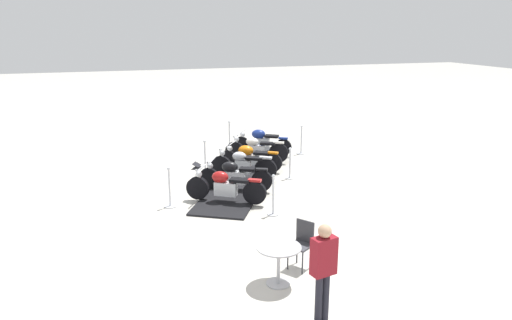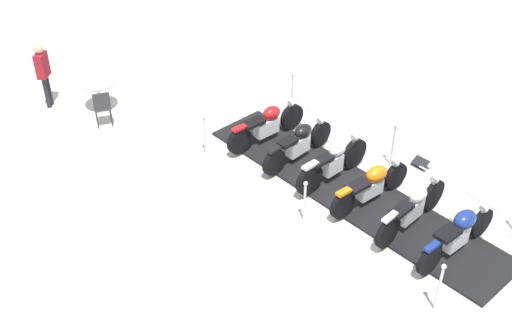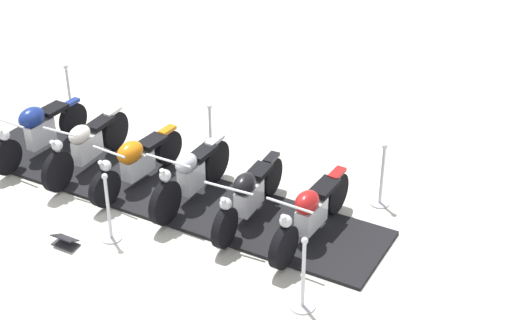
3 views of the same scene
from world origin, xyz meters
The scene contains 14 objects.
ground_plane centered at (0.00, 0.00, 0.00)m, with size 80.00×80.00×0.00m, color beige.
display_platform centered at (0.00, 0.00, 0.03)m, with size 7.36×1.51×0.05m, color black.
motorcycle_navy centered at (-2.27, 1.23, 0.55)m, with size 1.31×1.93×0.93m.
motorcycle_cream centered at (-1.36, 0.73, 0.51)m, with size 1.12×2.05×1.00m.
motorcycle_copper centered at (-0.47, 0.22, 0.49)m, with size 1.30×1.87×0.89m.
motorcycle_chrome centered at (0.44, -0.27, 0.51)m, with size 1.20×1.90×1.02m.
motorcycle_black centered at (1.33, -0.79, 0.49)m, with size 1.18×2.01×0.90m.
motorcycle_maroon centered at (2.24, -1.29, 0.49)m, with size 1.31×1.99×0.94m.
stanchion_right_rear centered at (2.04, -2.75, 0.34)m, with size 0.35×0.35×1.10m.
stanchion_left_front centered at (-2.04, 2.75, 0.35)m, with size 0.33×0.33×1.09m.
stanchion_left_mid centered at (0.68, 1.22, 0.35)m, with size 0.30×0.30×1.01m.
stanchion_left_rear centered at (3.41, -0.31, 0.37)m, with size 0.31×0.31×1.08m.
stanchion_right_mid centered at (-0.68, -1.22, 0.38)m, with size 0.31×0.31×1.12m.
info_placard centered at (-1.33, -1.38, 0.06)m, with size 0.44×0.37×0.19m.
Camera 3 is at (1.38, -10.58, 6.75)m, focal length 54.54 mm.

